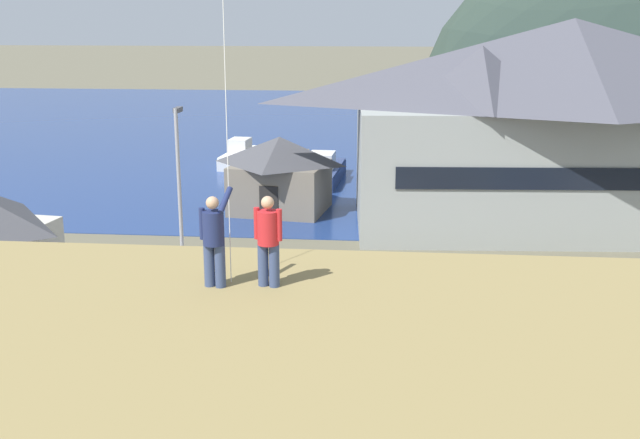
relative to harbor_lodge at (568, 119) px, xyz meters
The scene contains 16 objects.
ground_plane 26.65m from the harbor_lodge, 121.82° to the right, with size 600.00×600.00×0.00m, color #66604C.
parking_lot_pad 22.67m from the harbor_lodge, 128.74° to the right, with size 40.00×20.00×0.10m, color gray.
bay_water 40.77m from the harbor_lodge, 109.84° to the left, with size 360.00×84.00×0.03m, color navy.
harbor_lodge is the anchor object (origin of this frame).
storage_shed_waterside 16.54m from the harbor_lodge, behind, with size 6.42×5.83×4.52m.
wharf_dock 22.92m from the harbor_lodge, 143.47° to the left, with size 3.20×14.12×0.70m.
moored_boat_wharfside 27.33m from the harbor_lodge, 142.31° to the left, with size 2.68×6.65×2.16m.
moored_boat_outer_mooring 18.54m from the harbor_lodge, 143.41° to the left, with size 2.87×7.81×2.16m.
parked_car_front_row_red 25.52m from the harbor_lodge, 116.69° to the right, with size 4.32×2.29×1.82m.
parked_car_lone_by_shed 20.68m from the harbor_lodge, 123.79° to the right, with size 4.27×2.19×1.82m.
parked_car_front_row_silver 28.53m from the harbor_lodge, 127.17° to the right, with size 4.24×2.14×1.82m.
parked_car_back_row_left 23.27m from the harbor_lodge, 134.92° to the right, with size 4.34×2.33×1.82m.
parked_car_mid_row_center 16.94m from the harbor_lodge, 107.09° to the right, with size 4.24×2.13×1.82m.
parking_light_pole 21.71m from the harbor_lodge, 147.89° to the right, with size 0.24×0.78×7.59m.
person_kite_flyer 31.62m from the harbor_lodge, 113.79° to the right, with size 0.58×0.63×1.86m.
person_companion 31.13m from the harbor_lodge, 112.17° to the right, with size 0.54×0.40×1.74m.
Camera 1 is at (4.17, -20.17, 11.27)m, focal length 42.76 mm.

